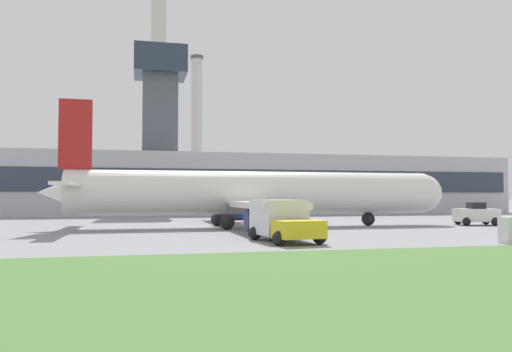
{
  "coord_description": "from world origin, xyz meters",
  "views": [
    {
      "loc": [
        -5.58,
        -37.46,
        2.29
      ],
      "look_at": [
        2.77,
        -1.77,
        3.77
      ],
      "focal_mm": 35.0,
      "sensor_mm": 36.0,
      "label": 1
    }
  ],
  "objects": [
    {
      "name": "ground_plane",
      "position": [
        0.0,
        0.0,
        0.0
      ],
      "size": [
        400.0,
        400.0,
        0.0
      ],
      "primitive_type": "plane",
      "color": "gray"
    },
    {
      "name": "utility_cabinet",
      "position": [
        11.95,
        -16.78,
        0.64
      ],
      "size": [
        1.02,
        0.73,
        1.28
      ],
      "color": "silver",
      "rests_on": "ground_plane"
    },
    {
      "name": "terminal_building",
      "position": [
        -0.19,
        26.2,
        4.23
      ],
      "size": [
        86.5,
        11.33,
        20.88
      ],
      "color": "#B2B2B7",
      "rests_on": "ground_plane"
    },
    {
      "name": "pushback_tug",
      "position": [
        20.26,
        -3.14,
        0.79
      ],
      "size": [
        3.49,
        2.76,
        1.79
      ],
      "color": "white",
      "rests_on": "ground_plane"
    },
    {
      "name": "smokestack_right",
      "position": [
        5.53,
        62.77,
        15.48
      ],
      "size": [
        2.55,
        2.55,
        30.76
      ],
      "color": "beige",
      "rests_on": "ground_plane"
    },
    {
      "name": "airplane",
      "position": [
        2.49,
        -1.77,
        2.46
      ],
      "size": [
        30.12,
        24.31,
        8.9
      ],
      "color": "white",
      "rests_on": "ground_plane"
    },
    {
      "name": "baggage_truck",
      "position": [
        1.48,
        -13.23,
        1.03
      ],
      "size": [
        3.18,
        4.86,
        2.09
      ],
      "color": "yellow",
      "rests_on": "ground_plane"
    },
    {
      "name": "smokestack_left",
      "position": [
        -2.16,
        62.65,
        23.0
      ],
      "size": [
        3.44,
        3.44,
        45.72
      ],
      "color": "beige",
      "rests_on": "ground_plane"
    }
  ]
}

